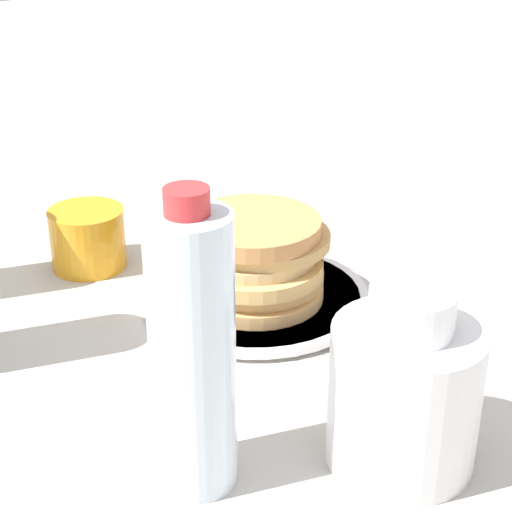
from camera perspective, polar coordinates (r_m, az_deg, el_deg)
The scene contains 6 objects.
ground_plane at distance 0.90m, azimuth -1.97°, elevation -2.82°, with size 4.00×4.00×0.00m, color #BCB7AD.
plate at distance 0.88m, azimuth 0.00°, elevation -2.75°, with size 0.23×0.23×0.01m.
pancake_stack at distance 0.86m, azimuth -0.05°, elevation -0.12°, with size 0.15×0.15×0.08m.
juice_glass at distance 0.97m, azimuth -11.16°, elevation 1.17°, with size 0.08×0.08×0.07m.
cream_jug at distance 0.65m, azimuth 9.59°, elevation -8.91°, with size 0.11×0.11×0.15m.
water_bottle_far at distance 0.60m, azimuth -4.27°, elevation -6.46°, with size 0.06×0.06×0.23m.
Camera 1 is at (-0.70, 0.35, 0.43)m, focal length 60.00 mm.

